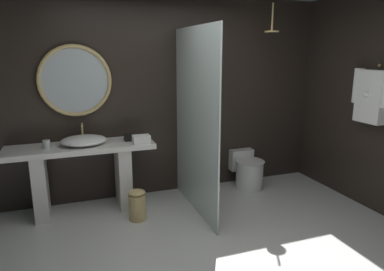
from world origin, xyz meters
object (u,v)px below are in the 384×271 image
(tissue_box, at_px, (130,137))
(toilet, at_px, (248,171))
(waste_bin, at_px, (137,205))
(folded_hand_towel, at_px, (141,139))
(rain_shower_head, at_px, (272,28))
(hanging_bathrobe, at_px, (371,94))
(tumbler_cup, at_px, (46,144))
(round_wall_mirror, at_px, (75,81))
(vessel_sink, at_px, (84,140))

(tissue_box, height_order, toilet, tissue_box)
(toilet, bearing_deg, tissue_box, 180.00)
(tissue_box, relative_size, toilet, 0.22)
(waste_bin, bearing_deg, folded_hand_towel, 65.84)
(rain_shower_head, bearing_deg, hanging_bathrobe, -50.97)
(tissue_box, distance_m, toilet, 1.78)
(tumbler_cup, bearing_deg, round_wall_mirror, 36.68)
(hanging_bathrobe, relative_size, toilet, 1.19)
(hanging_bathrobe, xyz_separation_m, toilet, (-1.00, 1.06, -1.18))
(vessel_sink, distance_m, round_wall_mirror, 0.72)
(tissue_box, height_order, folded_hand_towel, folded_hand_towel)
(tissue_box, bearing_deg, folded_hand_towel, -57.50)
(tissue_box, height_order, hanging_bathrobe, hanging_bathrobe)
(vessel_sink, distance_m, waste_bin, 0.98)
(rain_shower_head, bearing_deg, vessel_sink, 178.13)
(tumbler_cup, relative_size, round_wall_mirror, 0.11)
(tissue_box, distance_m, hanging_bathrobe, 2.91)
(vessel_sink, height_order, hanging_bathrobe, hanging_bathrobe)
(hanging_bathrobe, bearing_deg, vessel_sink, 161.99)
(tissue_box, distance_m, rain_shower_head, 2.29)
(hanging_bathrobe, bearing_deg, waste_bin, 167.52)
(rain_shower_head, height_order, waste_bin, rain_shower_head)
(rain_shower_head, relative_size, hanging_bathrobe, 0.53)
(tumbler_cup, height_order, rain_shower_head, rain_shower_head)
(hanging_bathrobe, relative_size, folded_hand_towel, 3.37)
(tumbler_cup, relative_size, folded_hand_towel, 0.48)
(tumbler_cup, distance_m, folded_hand_towel, 1.06)
(tumbler_cup, relative_size, rain_shower_head, 0.27)
(vessel_sink, distance_m, folded_hand_towel, 0.67)
(tissue_box, bearing_deg, tumbler_cup, -177.46)
(toilet, relative_size, waste_bin, 1.58)
(tumbler_cup, bearing_deg, tissue_box, 2.54)
(vessel_sink, xyz_separation_m, rain_shower_head, (2.42, -0.08, 1.30))
(hanging_bathrobe, xyz_separation_m, waste_bin, (-2.68, 0.59, -1.24))
(waste_bin, distance_m, folded_hand_towel, 0.77)
(rain_shower_head, relative_size, folded_hand_towel, 1.78)
(vessel_sink, xyz_separation_m, waste_bin, (0.52, -0.45, -0.70))
(rain_shower_head, relative_size, toilet, 0.63)
(tumbler_cup, relative_size, waste_bin, 0.27)
(tumbler_cup, xyz_separation_m, rain_shower_head, (2.82, -0.06, 1.31))
(tissue_box, height_order, round_wall_mirror, round_wall_mirror)
(vessel_sink, bearing_deg, waste_bin, -40.67)
(round_wall_mirror, bearing_deg, toilet, -5.92)
(rain_shower_head, xyz_separation_m, toilet, (-0.22, 0.10, -1.95))
(tissue_box, bearing_deg, vessel_sink, -177.89)
(round_wall_mirror, relative_size, hanging_bathrobe, 1.25)
(tumbler_cup, relative_size, tissue_box, 0.79)
(tumbler_cup, xyz_separation_m, waste_bin, (0.92, -0.43, -0.70))
(waste_bin, bearing_deg, rain_shower_head, 10.97)
(vessel_sink, height_order, tissue_box, vessel_sink)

